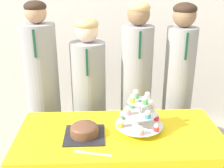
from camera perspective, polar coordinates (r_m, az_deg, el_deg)
wall_back at (r=3.20m, az=-0.29°, el=13.72°), size 9.00×0.06×2.70m
round_cake at (r=1.93m, az=-5.64°, el=-9.28°), size 0.27×0.27×0.10m
cake_knife at (r=1.78m, az=-5.22°, el=-13.76°), size 0.23×0.07×0.01m
cupcake_stand at (r=1.96m, az=5.52°, el=-6.04°), size 0.33×0.33×0.29m
student_0 at (r=2.57m, az=-13.71°, el=-2.63°), size 0.29×0.29×1.58m
student_1 at (r=2.54m, az=-4.67°, el=-3.89°), size 0.30×0.31×1.45m
student_2 at (r=2.53m, az=4.87°, el=-2.19°), size 0.27×0.28×1.57m
student_3 at (r=2.61m, az=13.14°, el=-1.89°), size 0.26×0.26×1.56m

